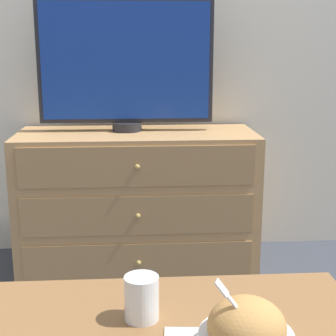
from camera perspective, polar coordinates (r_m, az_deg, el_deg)
name	(u,v)px	position (r m, az deg, el deg)	size (l,w,h in m)	color
ground_plane	(157,245)	(2.93, -1.24, -8.50)	(12.00, 12.00, 0.00)	#383D47
wall_back	(155,4)	(2.75, -1.40, 17.69)	(12.00, 0.05, 2.60)	silver
dresser	(138,201)	(2.57, -3.40, -3.63)	(1.15, 0.48, 0.69)	tan
tv	(126,63)	(2.51, -4.70, 11.47)	(0.84, 0.14, 0.63)	#232328
takeout_bowl	(246,332)	(1.09, 8.69, -17.57)	(0.19, 0.19, 0.16)	silver
drink_cup	(142,301)	(1.19, -2.94, -14.46)	(0.08, 0.08, 0.10)	beige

